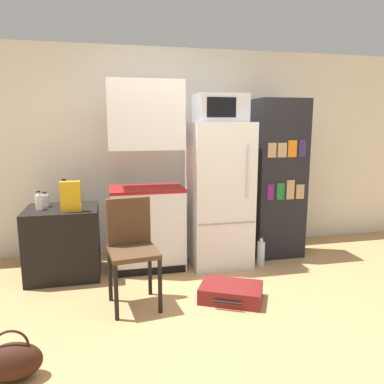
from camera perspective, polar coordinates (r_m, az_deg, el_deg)
ground_plane at (r=3.20m, az=5.48°, el=-19.09°), size 24.00×24.00×0.00m
wall_back at (r=4.78m, az=0.53°, el=6.30°), size 6.40×0.10×2.47m
side_table at (r=4.15m, az=-18.99°, el=-7.20°), size 0.72×0.62×0.72m
kitchen_hutch at (r=4.06m, az=-6.94°, el=1.20°), size 0.79×0.52×2.01m
refrigerator at (r=4.19m, az=4.14°, el=-0.36°), size 0.65×0.63×1.59m
microwave at (r=4.12m, az=4.31°, el=12.63°), size 0.53×0.42×0.30m
bookshelf at (r=4.54m, az=12.97°, el=1.93°), size 0.58×0.40×1.85m
bottle_milk_white at (r=4.03m, az=-22.28°, el=-1.40°), size 0.07×0.07×0.19m
bottle_clear_short at (r=4.16m, az=-21.50°, el=-1.21°), size 0.08×0.08×0.16m
bottle_wine_dark at (r=4.14m, az=-18.81°, el=-0.35°), size 0.09×0.09×0.28m
cereal_box at (r=3.83m, az=-18.02°, el=-0.66°), size 0.19×0.07×0.30m
chair at (r=3.32m, az=-9.24°, el=-7.44°), size 0.45×0.45×0.93m
suitcase_large_flat at (r=3.52m, az=5.96°, el=-14.98°), size 0.65×0.57×0.14m
handbag at (r=2.77m, az=-25.70°, el=-22.21°), size 0.36×0.20×0.33m
water_bottle_front at (r=4.33m, az=10.45°, el=-9.06°), size 0.09×0.09×0.34m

